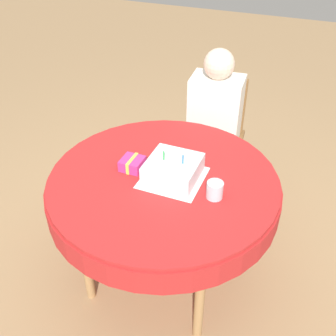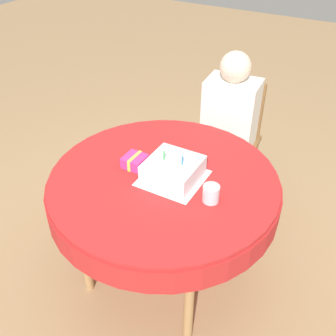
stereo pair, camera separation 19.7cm
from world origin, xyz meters
The scene contains 8 objects.
ground_plane centered at (0.00, 0.00, 0.00)m, with size 12.00×12.00×0.00m, color #A37F56.
dining_table centered at (0.00, 0.00, 0.65)m, with size 1.21×1.21×0.74m.
chair centered at (0.02, 0.94, 0.48)m, with size 0.43×0.43×0.87m.
person centered at (0.02, 0.85, 0.68)m, with size 0.36×0.35×1.13m.
napkin centered at (0.05, 0.01, 0.74)m, with size 0.30×0.30×0.00m.
birthday_cake centered at (0.05, 0.01, 0.79)m, with size 0.25×0.25×0.15m.
drinking_glass centered at (0.29, -0.05, 0.78)m, with size 0.08×0.08×0.09m.
gift_box centered at (-0.18, 0.01, 0.77)m, with size 0.11×0.12×0.06m.
Camera 2 is at (0.80, -1.38, 1.97)m, focal length 42.00 mm.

